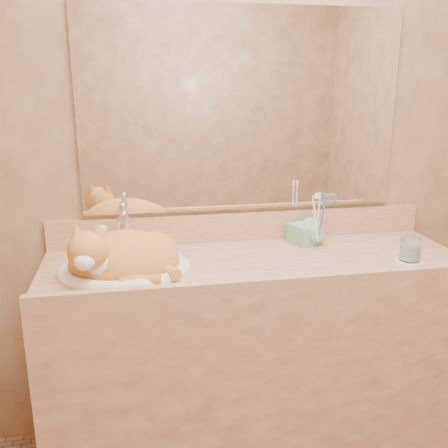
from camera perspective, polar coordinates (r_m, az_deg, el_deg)
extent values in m
cube|color=brown|center=(2.07, 2.09, 8.91)|extent=(2.40, 0.02, 2.50)
cube|color=white|center=(2.05, 2.21, 12.77)|extent=(1.30, 0.02, 0.80)
imported|color=#71B595|center=(2.05, 10.05, -0.21)|extent=(0.10, 0.11, 0.18)
imported|color=#71B595|center=(2.06, 10.68, -1.36)|extent=(0.11, 0.11, 0.10)
cylinder|color=white|center=(1.99, 20.38, -4.05)|extent=(0.11, 0.11, 0.01)
cylinder|color=white|center=(1.97, 20.51, -2.70)|extent=(0.07, 0.07, 0.09)
cylinder|color=white|center=(2.00, -13.78, -1.85)|extent=(0.05, 0.05, 0.11)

